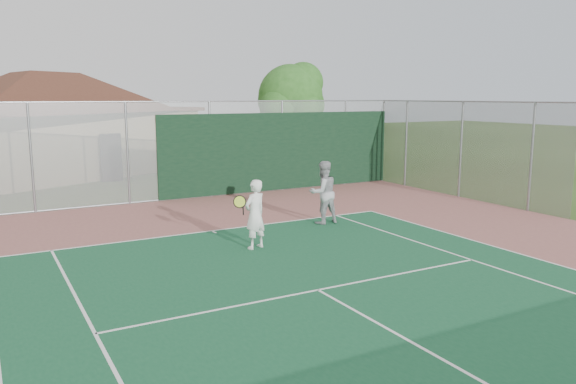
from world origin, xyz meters
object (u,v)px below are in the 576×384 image
(clubhouse, at_px, (48,113))
(player_white_front, at_px, (255,215))
(tree, at_px, (292,99))
(player_grey_back, at_px, (323,193))

(clubhouse, distance_m, player_white_front, 17.32)
(clubhouse, bearing_deg, player_white_front, -105.96)
(clubhouse, xyz_separation_m, player_white_front, (2.62, -17.00, -2.02))
(tree, xyz_separation_m, player_white_front, (-8.31, -12.79, -2.67))
(player_white_front, bearing_deg, clubhouse, -100.78)
(clubhouse, xyz_separation_m, player_grey_back, (5.55, -15.50, -1.96))
(player_white_front, distance_m, player_grey_back, 3.29)
(player_white_front, bearing_deg, player_grey_back, -172.30)
(tree, bearing_deg, player_grey_back, -115.48)
(clubhouse, relative_size, tree, 2.90)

